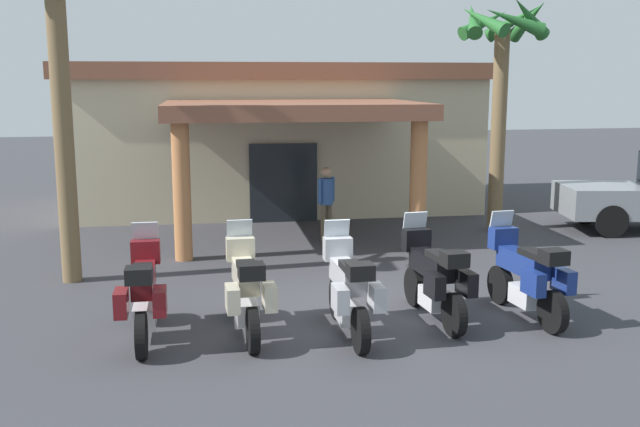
# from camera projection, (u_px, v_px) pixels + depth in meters

# --- Properties ---
(ground_plane) EXTENTS (80.00, 80.00, 0.00)m
(ground_plane) POSITION_uv_depth(u_px,v_px,m) (355.00, 310.00, 12.21)
(ground_plane) COLOR #38383D
(motel_building) EXTENTS (12.01, 9.96, 4.21)m
(motel_building) POSITION_uv_depth(u_px,v_px,m) (274.00, 135.00, 21.69)
(motel_building) COLOR beige
(motel_building) RESTS_ON ground_plane
(motorcycle_maroon) EXTENTS (0.71, 2.21, 1.61)m
(motorcycle_maroon) POSITION_uv_depth(u_px,v_px,m) (144.00, 294.00, 10.69)
(motorcycle_maroon) COLOR black
(motorcycle_maroon) RESTS_ON ground_plane
(motorcycle_cream) EXTENTS (0.70, 2.21, 1.61)m
(motorcycle_cream) POSITION_uv_depth(u_px,v_px,m) (246.00, 290.00, 10.89)
(motorcycle_cream) COLOR black
(motorcycle_cream) RESTS_ON ground_plane
(motorcycle_silver) EXTENTS (0.70, 2.21, 1.61)m
(motorcycle_silver) POSITION_uv_depth(u_px,v_px,m) (349.00, 290.00, 10.89)
(motorcycle_silver) COLOR black
(motorcycle_silver) RESTS_ON ground_plane
(motorcycle_black) EXTENTS (0.72, 2.21, 1.61)m
(motorcycle_black) POSITION_uv_depth(u_px,v_px,m) (435.00, 278.00, 11.56)
(motorcycle_black) COLOR black
(motorcycle_black) RESTS_ON ground_plane
(motorcycle_blue) EXTENTS (0.73, 2.21, 1.61)m
(motorcycle_blue) POSITION_uv_depth(u_px,v_px,m) (527.00, 276.00, 11.69)
(motorcycle_blue) COLOR black
(motorcycle_blue) RESTS_ON ground_plane
(pedestrian) EXTENTS (0.45, 0.34, 1.75)m
(pedestrian) POSITION_uv_depth(u_px,v_px,m) (326.00, 198.00, 17.28)
(pedestrian) COLOR brown
(pedestrian) RESTS_ON ground_plane
(palm_tree_near_portico) EXTENTS (2.26, 2.27, 5.73)m
(palm_tree_near_portico) POSITION_uv_depth(u_px,v_px,m) (502.00, 59.00, 17.86)
(palm_tree_near_portico) COLOR brown
(palm_tree_near_portico) RESTS_ON ground_plane
(palm_tree_roadside) EXTENTS (2.18, 2.26, 6.72)m
(palm_tree_roadside) POSITION_uv_depth(u_px,v_px,m) (55.00, 13.00, 13.06)
(palm_tree_roadside) COLOR brown
(palm_tree_roadside) RESTS_ON ground_plane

